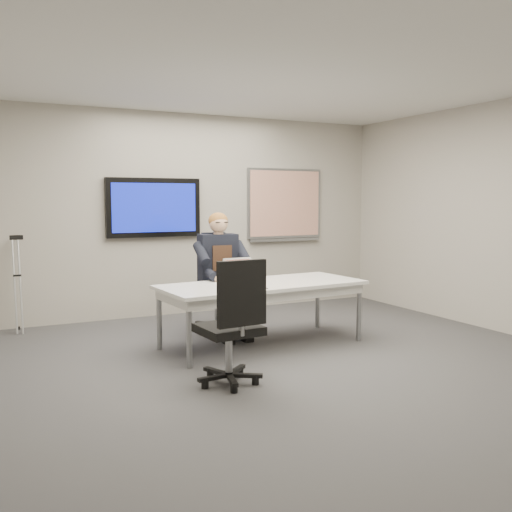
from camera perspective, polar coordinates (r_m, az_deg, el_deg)
name	(u,v)px	position (r m, az deg, el deg)	size (l,w,h in m)	color
floor	(295,368)	(5.59, 3.88, -11.07)	(6.00, 6.00, 0.02)	#3C3C3E
ceiling	(297,69)	(5.49, 4.09, 18.19)	(6.00, 6.00, 0.02)	silver
wall_back	(188,214)	(8.09, -6.86, 4.15)	(6.00, 0.02, 2.80)	#A7A297
conference_table	(262,290)	(6.28, 0.63, -3.43)	(2.32, 1.10, 0.70)	white
tv_display	(154,208)	(7.88, -10.18, 4.79)	(1.30, 0.09, 0.80)	black
whiteboard	(285,205)	(8.70, 2.89, 5.14)	(1.25, 0.08, 1.10)	gray
office_chair_far	(217,302)	(7.03, -3.94, -4.58)	(0.70, 0.70, 1.15)	black
office_chair_near	(231,346)	(4.99, -2.47, -9.01)	(0.57, 0.57, 1.11)	black
seated_person	(224,286)	(6.74, -3.20, -3.06)	(0.47, 0.81, 1.46)	#1E2532
crutch	(17,282)	(7.48, -22.76, -2.46)	(0.17, 0.36, 1.22)	#B5B8BE
laptop	(239,275)	(6.44, -1.69, -1.92)	(0.38, 0.36, 0.25)	#BABABC
name_tent	(252,282)	(6.00, -0.36, -2.65)	(0.23, 0.06, 0.09)	white
pen	(266,288)	(5.90, 0.99, -3.19)	(0.01, 0.01, 0.13)	black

